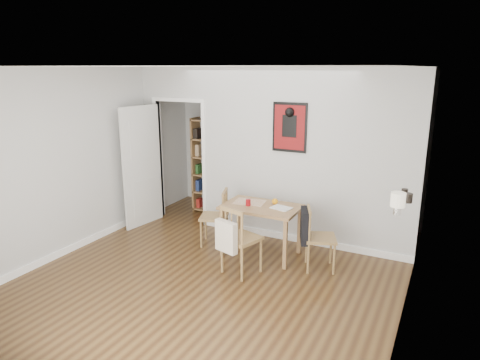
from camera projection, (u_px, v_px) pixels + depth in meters
The scene contains 15 objects.
ground at pixel (222, 270), 5.65m from camera, with size 5.20×5.20×0.00m, color brown.
room_shell at pixel (270, 156), 6.43m from camera, with size 5.20×5.20×5.20m.
dining_table at pixel (261, 212), 5.97m from camera, with size 1.07×0.68×0.73m.
chair_left at pixel (214, 217), 6.37m from camera, with size 0.55×0.55×0.86m.
chair_right at pixel (319, 237), 5.58m from camera, with size 0.59×0.55×0.85m.
chair_front at pixel (241, 239), 5.46m from camera, with size 0.58×0.61×0.92m.
bookshelf at pixel (212, 167), 7.73m from camera, with size 0.73×0.29×1.72m.
fireplace at pixel (401, 250), 4.77m from camera, with size 0.45×1.25×1.16m.
red_glass at pixel (248, 202), 5.94m from camera, with size 0.07×0.07×0.09m, color maroon.
orange_fruit at pixel (275, 201), 6.00m from camera, with size 0.08×0.08×0.08m, color orange.
placemat at pixel (250, 202), 6.10m from camera, with size 0.43×0.32×0.00m, color beige.
notebook at pixel (281, 208), 5.83m from camera, with size 0.27×0.19×0.01m, color silver.
mantel_lamp at pixel (398, 201), 4.26m from camera, with size 0.14×0.14×0.23m.
ceramic_jar_a at pixel (408, 198), 4.66m from camera, with size 0.09×0.09×0.11m, color black.
ceramic_jar_b at pixel (405, 193), 4.88m from camera, with size 0.07×0.07×0.09m, color black.
Camera 1 is at (2.53, -4.50, 2.59)m, focal length 32.00 mm.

